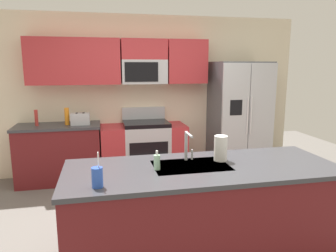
# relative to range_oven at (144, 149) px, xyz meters

# --- Properties ---
(ground_plane) EXTENTS (9.00, 9.00, 0.00)m
(ground_plane) POSITION_rel_range_oven_xyz_m (0.11, -1.80, -0.44)
(ground_plane) COLOR #66605B
(ground_plane) RESTS_ON ground
(kitchen_wall_unit) EXTENTS (5.20, 0.43, 2.60)m
(kitchen_wall_unit) POSITION_rel_range_oven_xyz_m (-0.03, 0.28, 1.03)
(kitchen_wall_unit) COLOR beige
(kitchen_wall_unit) RESTS_ON ground
(back_counter) EXTENTS (1.26, 0.63, 0.90)m
(back_counter) POSITION_rel_range_oven_xyz_m (-1.32, -0.00, 0.01)
(back_counter) COLOR maroon
(back_counter) RESTS_ON ground
(range_oven) EXTENTS (1.36, 0.61, 1.10)m
(range_oven) POSITION_rel_range_oven_xyz_m (0.00, 0.00, 0.00)
(range_oven) COLOR #B7BABF
(range_oven) RESTS_ON ground
(refrigerator) EXTENTS (0.90, 0.76, 1.85)m
(refrigerator) POSITION_rel_range_oven_xyz_m (1.61, -0.07, 0.48)
(refrigerator) COLOR #4C4F54
(refrigerator) RESTS_ON ground
(island_counter) EXTENTS (2.46, 0.95, 0.90)m
(island_counter) POSITION_rel_range_oven_xyz_m (0.21, -2.38, 0.01)
(island_counter) COLOR maroon
(island_counter) RESTS_ON ground
(toaster) EXTENTS (0.28, 0.16, 0.18)m
(toaster) POSITION_rel_range_oven_xyz_m (-0.97, -0.05, 0.55)
(toaster) COLOR #B7BABF
(toaster) RESTS_ON back_counter
(pepper_mill) EXTENTS (0.05, 0.05, 0.24)m
(pepper_mill) POSITION_rel_range_oven_xyz_m (-1.61, -0.00, 0.58)
(pepper_mill) COLOR #B2332D
(pepper_mill) RESTS_ON back_counter
(bottle_orange) EXTENTS (0.07, 0.07, 0.26)m
(bottle_orange) POSITION_rel_range_oven_xyz_m (-1.17, -0.03, 0.59)
(bottle_orange) COLOR orange
(bottle_orange) RESTS_ON back_counter
(sink_faucet) EXTENTS (0.08, 0.21, 0.28)m
(sink_faucet) POSITION_rel_range_oven_xyz_m (0.12, -2.19, 0.62)
(sink_faucet) COLOR #B7BABF
(sink_faucet) RESTS_ON island_counter
(drink_cup_blue) EXTENTS (0.08, 0.08, 0.27)m
(drink_cup_blue) POSITION_rel_range_oven_xyz_m (-0.71, -2.69, 0.53)
(drink_cup_blue) COLOR blue
(drink_cup_blue) RESTS_ON island_counter
(soap_dispenser) EXTENTS (0.06, 0.06, 0.17)m
(soap_dispenser) POSITION_rel_range_oven_xyz_m (-0.21, -2.38, 0.53)
(soap_dispenser) COLOR #A5D8B2
(soap_dispenser) RESTS_ON island_counter
(paper_towel_roll) EXTENTS (0.12, 0.12, 0.24)m
(paper_towel_roll) POSITION_rel_range_oven_xyz_m (0.43, -2.24, 0.58)
(paper_towel_roll) COLOR white
(paper_towel_roll) RESTS_ON island_counter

